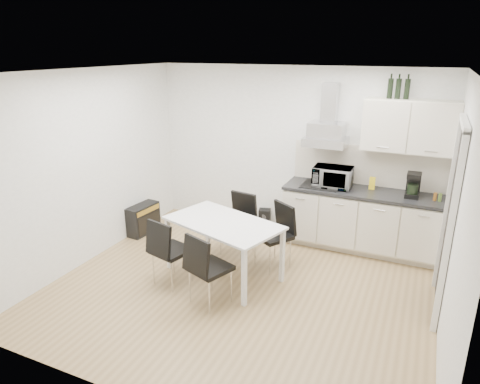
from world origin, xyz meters
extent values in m
plane|color=#A28557|center=(0.00, 0.00, 0.00)|extent=(4.50, 4.50, 0.00)
cube|color=white|center=(0.00, 2.00, 1.30)|extent=(4.50, 0.10, 2.60)
cube|color=white|center=(0.00, -2.00, 1.30)|extent=(4.50, 0.10, 2.60)
cube|color=white|center=(-2.25, 0.00, 1.30)|extent=(0.10, 4.00, 2.60)
cube|color=white|center=(2.25, 0.00, 1.30)|extent=(0.10, 4.00, 2.60)
plane|color=white|center=(0.00, 0.00, 2.60)|extent=(4.50, 4.50, 0.00)
cube|color=white|center=(2.21, 0.55, 1.05)|extent=(0.08, 1.04, 2.10)
cube|color=beige|center=(1.15, 1.74, 0.05)|extent=(2.16, 0.52, 0.10)
cube|color=silver|center=(1.15, 1.70, 0.48)|extent=(2.20, 0.60, 0.76)
cube|color=black|center=(1.15, 1.69, 0.90)|extent=(2.22, 0.64, 0.04)
cube|color=beige|center=(1.15, 1.99, 1.21)|extent=(2.20, 0.02, 0.58)
cube|color=silver|center=(1.65, 1.82, 1.85)|extent=(1.20, 0.35, 0.70)
cube|color=silver|center=(0.55, 1.78, 1.65)|extent=(0.60, 0.46, 0.30)
cube|color=silver|center=(0.55, 1.89, 2.10)|extent=(0.22, 0.20, 0.55)
imported|color=silver|center=(0.71, 1.68, 1.10)|extent=(0.55, 0.31, 0.37)
cube|color=yellow|center=(1.25, 1.80, 1.01)|extent=(0.08, 0.04, 0.18)
cylinder|color=brown|center=(2.08, 1.65, 0.98)|extent=(0.04, 0.04, 0.11)
cylinder|color=#4C6626|center=(2.14, 1.65, 0.98)|extent=(0.04, 0.04, 0.11)
cylinder|color=black|center=(1.35, 1.82, 2.36)|extent=(0.07, 0.07, 0.32)
cylinder|color=black|center=(1.45, 1.82, 2.36)|extent=(0.07, 0.07, 0.32)
cylinder|color=black|center=(1.56, 1.82, 2.36)|extent=(0.07, 0.07, 0.32)
cube|color=white|center=(-0.34, 0.22, 0.73)|extent=(1.63, 1.23, 0.03)
cube|color=white|center=(-1.09, 0.07, 0.36)|extent=(0.06, 0.06, 0.72)
cube|color=white|center=(0.19, -0.33, 0.36)|extent=(0.06, 0.06, 0.72)
cube|color=white|center=(-0.87, 0.77, 0.36)|extent=(0.06, 0.06, 0.72)
cube|color=white|center=(0.41, 0.36, 0.36)|extent=(0.06, 0.06, 0.72)
cube|color=black|center=(-2.11, 0.89, 0.24)|extent=(0.29, 0.59, 0.47)
cube|color=gold|center=(-1.99, 0.89, 0.41)|extent=(0.06, 0.51, 0.08)
cube|color=black|center=(-0.41, 1.90, 0.16)|extent=(0.22, 0.21, 0.31)
camera|label=1|loc=(1.90, -4.26, 2.85)|focal=32.00mm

